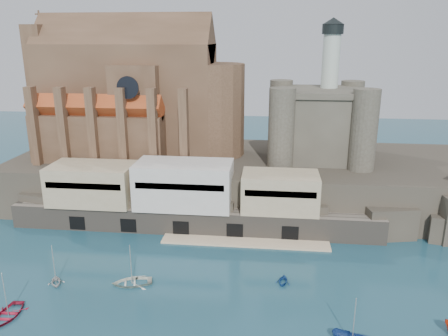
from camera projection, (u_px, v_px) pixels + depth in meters
name	position (u px, v px, depth m)	size (l,w,h in m)	color
ground	(223.00, 299.00, 61.40)	(300.00, 300.00, 0.00)	#184050
promontory	(242.00, 179.00, 97.48)	(100.00, 36.00, 10.00)	#2C2721
quay	(183.00, 198.00, 82.70)	(70.00, 12.00, 13.05)	#6A6154
church	(137.00, 99.00, 97.44)	(47.00, 25.93, 30.51)	#4F3624
castle_keep	(319.00, 120.00, 93.53)	(21.20, 21.20, 29.30)	#454136
boat_0	(9.00, 316.00, 57.76)	(4.07, 1.18, 5.71)	maroon
boat_4	(56.00, 284.00, 65.19)	(2.84, 1.73, 3.29)	silver
boat_6	(132.00, 284.00, 65.26)	(4.26, 1.24, 5.97)	silver
boat_7	(283.00, 283.00, 65.48)	(2.66, 1.62, 3.08)	navy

